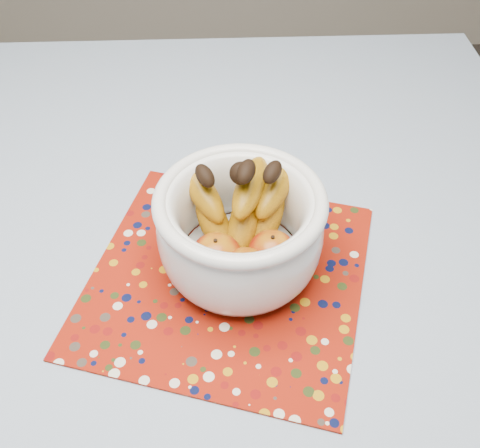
{
  "coord_description": "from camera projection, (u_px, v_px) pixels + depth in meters",
  "views": [
    {
      "loc": [
        0.1,
        -0.52,
        1.38
      ],
      "look_at": [
        0.12,
        -0.01,
        0.84
      ],
      "focal_mm": 42.0,
      "sensor_mm": 36.0,
      "label": 1
    }
  ],
  "objects": [
    {
      "name": "tablecloth",
      "position": [
        159.0,
        265.0,
        0.81
      ],
      "size": [
        1.32,
        1.32,
        0.01
      ],
      "primitive_type": "cube",
      "color": "slate",
      "rests_on": "table"
    },
    {
      "name": "table",
      "position": [
        164.0,
        299.0,
        0.87
      ],
      "size": [
        1.2,
        1.2,
        0.75
      ],
      "color": "brown",
      "rests_on": "ground"
    },
    {
      "name": "fruit_bowl",
      "position": [
        241.0,
        223.0,
        0.75
      ],
      "size": [
        0.23,
        0.22,
        0.17
      ],
      "color": "silver",
      "rests_on": "placemat"
    },
    {
      "name": "placemat",
      "position": [
        227.0,
        277.0,
        0.79
      ],
      "size": [
        0.46,
        0.46,
        0.0
      ],
      "primitive_type": "cube",
      "rotation": [
        0.0,
        0.0,
        -0.29
      ],
      "color": "maroon",
      "rests_on": "tablecloth"
    }
  ]
}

